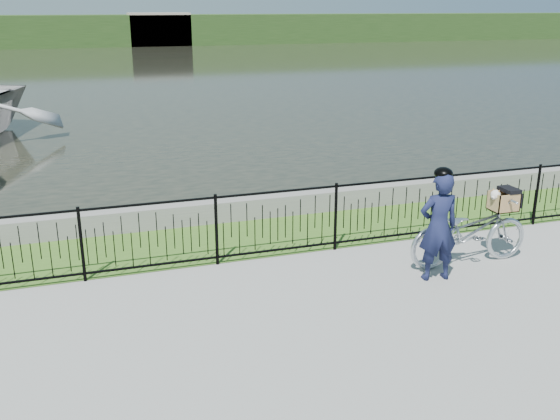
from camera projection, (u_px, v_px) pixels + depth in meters
name	position (u px, v px, depth m)	size (l,w,h in m)	color
ground	(313.00, 298.00, 8.67)	(120.00, 120.00, 0.00)	gray
grass_strip	(260.00, 236.00, 11.02)	(60.00, 2.00, 0.01)	#3E6620
water	(120.00, 72.00, 38.45)	(120.00, 120.00, 0.00)	#28291E
quay_wall	(245.00, 209.00, 11.86)	(60.00, 0.30, 0.40)	slate
fence	(278.00, 223.00, 9.94)	(14.00, 0.06, 1.15)	black
far_treeline	(97.00, 31.00, 62.34)	(120.00, 6.00, 3.00)	#28451A
far_building_right	(159.00, 29.00, 62.74)	(6.00, 3.00, 3.20)	#A49884
bicycle_rig	(470.00, 231.00, 9.68)	(2.04, 0.71, 1.20)	#B1B8BE
cyclist	(438.00, 225.00, 9.04)	(0.63, 0.45, 1.70)	#15193A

